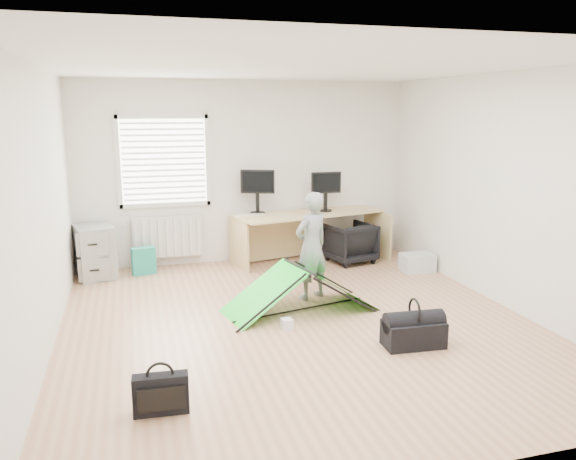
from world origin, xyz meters
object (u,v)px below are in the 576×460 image
object	(u,v)px
monitor_left	(257,198)
laptop_bag	(161,394)
monitor_right	(325,197)
thermos	(311,202)
office_chair	(350,243)
storage_crate	(417,262)
duffel_bag	(413,334)
desk	(310,237)
kite	(300,289)
person	(312,246)
filing_cabinet	(95,251)

from	to	relation	value
monitor_left	laptop_bag	world-z (taller)	monitor_left
monitor_left	monitor_right	size ratio (longest dim) A/B	1.09
thermos	monitor_left	bearing A→B (deg)	-176.26
office_chair	storage_crate	xyz separation A→B (m)	(0.75, -0.72, -0.17)
duffel_bag	monitor_left	bearing A→B (deg)	106.63
desk	duffel_bag	bearing A→B (deg)	-102.17
monitor_right	desk	bearing A→B (deg)	-170.04
monitor_left	laptop_bag	xyz separation A→B (m)	(-1.66, -3.99, -0.85)
storage_crate	thermos	bearing A→B (deg)	138.57
monitor_left	thermos	bearing A→B (deg)	24.14
monitor_right	kite	size ratio (longest dim) A/B	0.27
monitor_left	storage_crate	size ratio (longest dim) A/B	1.10
thermos	office_chair	xyz separation A→B (m)	(0.49, -0.38, -0.59)
office_chair	kite	xyz separation A→B (m)	(-1.35, -1.82, -0.04)
monitor_right	storage_crate	bearing A→B (deg)	-40.51
thermos	person	xyz separation A→B (m)	(-0.58, -1.80, -0.24)
desk	storage_crate	size ratio (longest dim) A/B	4.96
office_chair	storage_crate	bearing A→B (deg)	122.88
office_chair	kite	world-z (taller)	office_chair
desk	filing_cabinet	distance (m)	3.11
laptop_bag	duffel_bag	distance (m)	2.53
filing_cabinet	person	world-z (taller)	person
monitor_left	office_chair	size ratio (longest dim) A/B	0.76
desk	monitor_left	world-z (taller)	monitor_left
monitor_left	desk	bearing A→B (deg)	10.36
filing_cabinet	office_chair	world-z (taller)	filing_cabinet
storage_crate	person	bearing A→B (deg)	-159.14
desk	thermos	distance (m)	0.55
monitor_left	thermos	xyz separation A→B (m)	(0.86, 0.06, -0.11)
thermos	storage_crate	size ratio (longest dim) A/B	0.58
laptop_bag	monitor_left	bearing A→B (deg)	71.09
desk	monitor_right	size ratio (longest dim) A/B	4.88
office_chair	person	xyz separation A→B (m)	(-1.08, -1.42, 0.36)
monitor_left	storage_crate	world-z (taller)	monitor_left
laptop_bag	duffel_bag	bearing A→B (deg)	17.39
storage_crate	laptop_bag	distance (m)	4.79
monitor_left	monitor_right	distance (m)	1.04
office_chair	thermos	bearing A→B (deg)	-50.73
desk	duffel_bag	distance (m)	3.27
filing_cabinet	monitor_left	size ratio (longest dim) A/B	1.46
office_chair	storage_crate	size ratio (longest dim) A/B	1.46
person	monitor_left	bearing A→B (deg)	-105.78
monitor_left	thermos	world-z (taller)	monitor_left
storage_crate	duffel_bag	xyz separation A→B (m)	(-1.32, -2.35, 0.00)
duffel_bag	filing_cabinet	bearing A→B (deg)	136.87
monitor_right	storage_crate	world-z (taller)	monitor_right
desk	laptop_bag	bearing A→B (deg)	-134.70
filing_cabinet	laptop_bag	size ratio (longest dim) A/B	1.73
thermos	office_chair	bearing A→B (deg)	-37.43
person	kite	size ratio (longest dim) A/B	0.78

